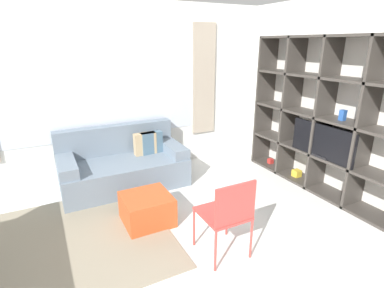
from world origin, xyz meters
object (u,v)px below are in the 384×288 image
(couch_main, at_px, (123,165))
(ottoman, at_px, (147,209))
(folding_chair, at_px, (228,212))
(shelving_unit, at_px, (326,118))

(couch_main, xyz_separation_m, ottoman, (-0.03, -1.16, -0.13))
(ottoman, relative_size, folding_chair, 0.65)
(shelving_unit, xyz_separation_m, folding_chair, (-2.09, -0.69, -0.56))
(folding_chair, bearing_deg, ottoman, -61.92)
(shelving_unit, xyz_separation_m, couch_main, (-2.57, 1.42, -0.77))
(couch_main, relative_size, ottoman, 3.22)
(shelving_unit, bearing_deg, couch_main, 151.07)
(ottoman, distance_m, folding_chair, 1.13)
(ottoman, xyz_separation_m, folding_chair, (0.51, -0.95, 0.34))
(couch_main, height_order, ottoman, couch_main)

